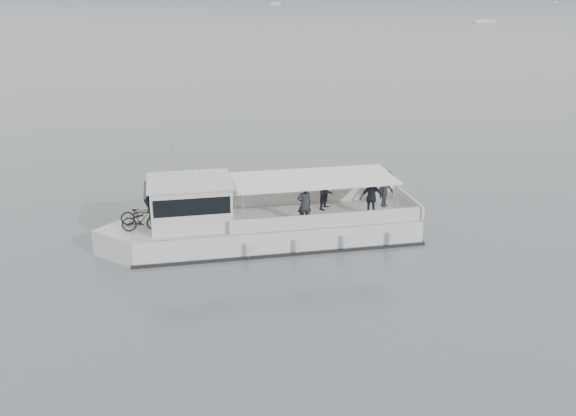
# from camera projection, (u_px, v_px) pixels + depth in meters

# --- Properties ---
(ground) EXTENTS (1400.00, 1400.00, 0.00)m
(ground) POSITION_uv_depth(u_px,v_px,m) (363.00, 255.00, 26.95)
(ground) COLOR #525A60
(ground) RESTS_ON ground
(tour_boat) EXTENTS (13.88, 7.14, 5.89)m
(tour_boat) POSITION_uv_depth(u_px,v_px,m) (249.00, 223.00, 27.76)
(tour_boat) COLOR silver
(tour_boat) RESTS_ON ground
(moored_fleet) EXTENTS (449.08, 336.72, 10.33)m
(moored_fleet) POSITION_uv_depth(u_px,v_px,m) (304.00, 15.00, 217.05)
(moored_fleet) COLOR silver
(moored_fleet) RESTS_ON ground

